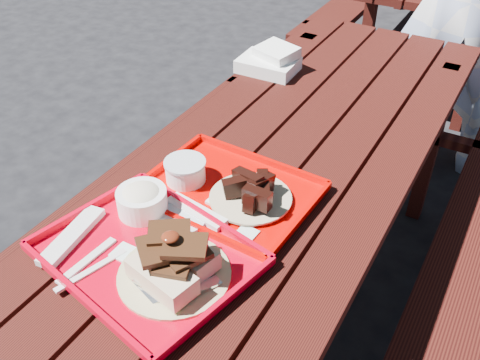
{
  "coord_description": "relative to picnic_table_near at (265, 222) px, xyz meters",
  "views": [
    {
      "loc": [
        0.54,
        -1.09,
        1.65
      ],
      "look_at": [
        0.0,
        -0.15,
        0.82
      ],
      "focal_mm": 40.0,
      "sensor_mm": 36.0,
      "label": 1
    }
  ],
  "objects": [
    {
      "name": "near_tray",
      "position": [
        -0.08,
        -0.42,
        0.23
      ],
      "size": [
        0.54,
        0.46,
        0.15
      ],
      "color": "red",
      "rests_on": "picnic_table_near"
    },
    {
      "name": "picnic_table_near",
      "position": [
        0.0,
        0.0,
        0.0
      ],
      "size": [
        1.41,
        2.4,
        0.75
      ],
      "color": "#38100A",
      "rests_on": "ground"
    },
    {
      "name": "ground",
      "position": [
        0.0,
        0.0,
        -0.56
      ],
      "size": [
        60.0,
        60.0,
        0.0
      ],
      "primitive_type": "plane",
      "color": "black",
      "rests_on": "ground"
    },
    {
      "name": "white_cloth",
      "position": [
        -0.29,
        0.58,
        0.23
      ],
      "size": [
        0.22,
        0.19,
        0.09
      ],
      "color": "white",
      "rests_on": "picnic_table_near"
    },
    {
      "name": "far_tray",
      "position": [
        -0.05,
        -0.15,
        0.21
      ],
      "size": [
        0.46,
        0.37,
        0.07
      ],
      "color": "#D00300",
      "rests_on": "picnic_table_near"
    }
  ]
}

